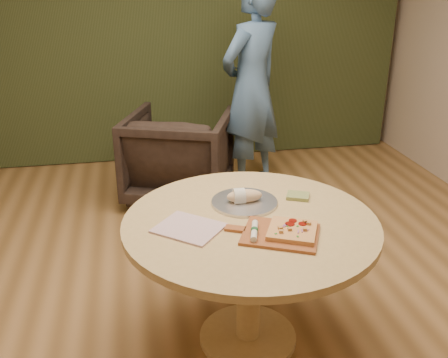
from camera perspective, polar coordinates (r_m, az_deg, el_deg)
room_shell at (r=2.44m, az=0.31°, el=10.73°), size 5.04×6.04×2.84m
curtain at (r=5.29m, az=-5.95°, el=17.11°), size 4.80×0.14×2.78m
pedestal_table at (r=2.59m, az=2.98°, el=-7.40°), size 1.29×1.29×0.75m
pizza_paddle at (r=2.39m, az=6.23°, el=-6.27°), size 0.47×0.40×0.01m
flatbread_pizza at (r=2.39m, az=7.83°, el=-5.83°), size 0.29×0.29×0.04m
cutlery_roll at (r=2.36m, az=3.49°, el=-5.92°), size 0.08×0.20×0.03m
newspaper at (r=2.43m, az=-4.04°, el=-5.61°), size 0.39×0.38×0.01m
serving_tray at (r=2.69m, az=2.35°, el=-2.66°), size 0.36×0.36×0.02m
bread_roll at (r=2.67m, az=2.17°, el=-1.97°), size 0.19×0.09×0.09m
green_packet at (r=2.78m, az=8.45°, el=-1.94°), size 0.15×0.14×0.02m
armchair at (r=4.40m, az=-5.14°, el=3.11°), size 1.07×1.04×0.88m
person_standing at (r=4.52m, az=3.14°, el=10.38°), size 0.82×0.77×1.89m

